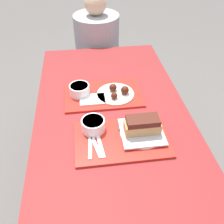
% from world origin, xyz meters
% --- Properties ---
extents(ground_plane, '(12.00, 12.00, 0.00)m').
position_xyz_m(ground_plane, '(0.00, 0.00, 0.00)').
color(ground_plane, '#605B56').
extents(picnic_table, '(0.81, 1.54, 0.76)m').
position_xyz_m(picnic_table, '(0.00, 0.00, 0.65)').
color(picnic_table, maroon).
rests_on(picnic_table, ground_plane).
extents(picnic_bench_far, '(0.77, 0.28, 0.44)m').
position_xyz_m(picnic_bench_far, '(0.00, 0.99, 0.37)').
color(picnic_bench_far, maroon).
rests_on(picnic_bench_far, ground_plane).
extents(tray_near, '(0.44, 0.28, 0.01)m').
position_xyz_m(tray_near, '(0.02, -0.20, 0.76)').
color(tray_near, red).
rests_on(tray_near, picnic_table).
extents(tray_far, '(0.44, 0.28, 0.01)m').
position_xyz_m(tray_far, '(-0.03, 0.17, 0.76)').
color(tray_far, red).
rests_on(tray_far, picnic_table).
extents(bowl_coleslaw_near, '(0.11, 0.11, 0.06)m').
position_xyz_m(bowl_coleslaw_near, '(-0.11, -0.12, 0.80)').
color(bowl_coleslaw_near, white).
rests_on(bowl_coleslaw_near, tray_near).
extents(brisket_sandwich_plate, '(0.21, 0.21, 0.10)m').
position_xyz_m(brisket_sandwich_plate, '(0.12, -0.18, 0.81)').
color(brisket_sandwich_plate, beige).
rests_on(brisket_sandwich_plate, tray_near).
extents(plastic_fork_near, '(0.05, 0.17, 0.00)m').
position_xyz_m(plastic_fork_near, '(-0.11, -0.22, 0.77)').
color(plastic_fork_near, white).
rests_on(plastic_fork_near, tray_near).
extents(plastic_knife_near, '(0.03, 0.17, 0.00)m').
position_xyz_m(plastic_knife_near, '(-0.09, -0.22, 0.77)').
color(plastic_knife_near, white).
rests_on(plastic_knife_near, tray_near).
extents(plastic_spoon_near, '(0.03, 0.17, 0.00)m').
position_xyz_m(plastic_spoon_near, '(-0.13, -0.22, 0.77)').
color(plastic_spoon_near, white).
rests_on(plastic_spoon_near, tray_near).
extents(condiment_packet, '(0.04, 0.03, 0.01)m').
position_xyz_m(condiment_packet, '(0.03, -0.13, 0.77)').
color(condiment_packet, '#3F3F47').
rests_on(condiment_packet, tray_near).
extents(bowl_coleslaw_far, '(0.11, 0.11, 0.06)m').
position_xyz_m(bowl_coleslaw_far, '(-0.16, 0.18, 0.80)').
color(bowl_coleslaw_far, white).
rests_on(bowl_coleslaw_far, tray_far).
extents(wings_plate_far, '(0.21, 0.21, 0.05)m').
position_xyz_m(wings_plate_far, '(0.04, 0.15, 0.78)').
color(wings_plate_far, beige).
rests_on(wings_plate_far, tray_far).
extents(napkin_far, '(0.14, 0.10, 0.01)m').
position_xyz_m(napkin_far, '(-0.10, 0.12, 0.77)').
color(napkin_far, white).
rests_on(napkin_far, tray_far).
extents(person_seated_across, '(0.37, 0.37, 0.66)m').
position_xyz_m(person_seated_across, '(-0.00, 0.99, 0.71)').
color(person_seated_across, '#9E9EA3').
rests_on(person_seated_across, picnic_bench_far).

